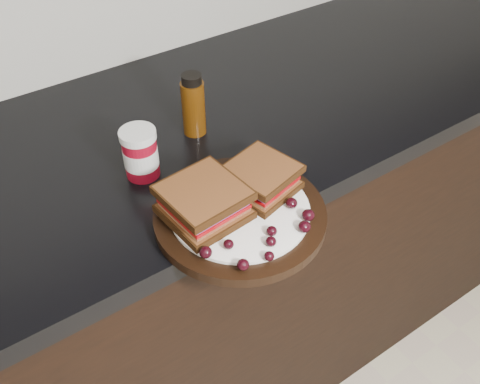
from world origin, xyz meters
The scene contains 26 objects.
base_cabinets centered at (0.00, 1.70, 0.43)m, with size 3.96×0.58×0.86m, color black.
countertop centered at (0.00, 1.70, 0.88)m, with size 3.98×0.60×0.04m, color black.
plate centered at (0.08, 1.42, 0.91)m, with size 0.28×0.28×0.02m, color black.
sandwich_left centered at (0.02, 1.44, 0.95)m, with size 0.12×0.12×0.05m, color brown, non-canonical shape.
sandwich_right centered at (0.13, 1.44, 0.95)m, with size 0.10×0.10×0.05m, color brown, non-canonical shape.
grape_0 centered at (-0.02, 1.37, 0.93)m, with size 0.02×0.02×0.02m, color black.
grape_1 centered at (0.01, 1.36, 0.93)m, with size 0.02×0.02×0.01m, color black.
grape_2 centered at (0.01, 1.32, 0.93)m, with size 0.02×0.02×0.02m, color black.
grape_3 centered at (0.05, 1.31, 0.93)m, with size 0.02×0.02×0.01m, color black.
grape_4 centered at (0.07, 1.33, 0.93)m, with size 0.02×0.02×0.02m, color black.
grape_5 centered at (0.08, 1.35, 0.93)m, with size 0.02×0.02×0.02m, color black.
grape_6 centered at (0.13, 1.33, 0.93)m, with size 0.02×0.02×0.02m, color black.
grape_7 centered at (0.15, 1.34, 0.93)m, with size 0.02×0.02×0.02m, color black.
grape_8 centered at (0.15, 1.38, 0.93)m, with size 0.02×0.02×0.02m, color black.
grape_9 centered at (0.14, 1.41, 0.93)m, with size 0.02×0.02×0.02m, color black.
grape_10 centered at (0.16, 1.45, 0.93)m, with size 0.02×0.02×0.02m, color black.
grape_11 centered at (0.14, 1.45, 0.93)m, with size 0.02×0.02×0.02m, color black.
grape_12 centered at (0.12, 1.47, 0.93)m, with size 0.02×0.02×0.02m, color black.
grape_13 centered at (-0.01, 1.48, 0.93)m, with size 0.02×0.02×0.02m, color black.
grape_14 centered at (-0.01, 1.44, 0.93)m, with size 0.02×0.02×0.02m, color black.
grape_15 centered at (0.01, 1.42, 0.93)m, with size 0.02×0.02×0.02m, color black.
grape_16 centered at (0.01, 1.48, 0.93)m, with size 0.02×0.02×0.01m, color black.
grape_17 centered at (0.01, 1.44, 0.93)m, with size 0.02×0.02×0.02m, color black.
grape_18 centered at (-0.02, 1.43, 0.93)m, with size 0.02×0.02×0.02m, color black.
condiment_jar centered at (0.00, 1.62, 0.95)m, with size 0.06×0.06×0.09m, color maroon.
oil_bottle centered at (0.14, 1.67, 0.96)m, with size 0.05×0.05×0.13m, color #442306.
Camera 1 is at (-0.27, 0.92, 1.52)m, focal length 40.00 mm.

